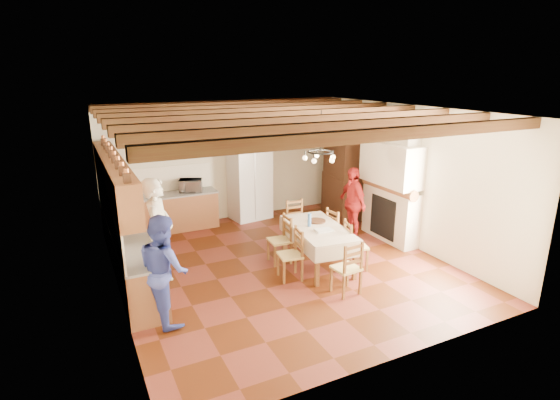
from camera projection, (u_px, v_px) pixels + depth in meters
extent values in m
cube|color=#481D09|center=(282.00, 266.00, 8.57)|extent=(6.00, 6.50, 0.02)
cube|color=silver|center=(282.00, 110.00, 7.71)|extent=(6.00, 6.50, 0.02)
cube|color=beige|center=(225.00, 161.00, 10.95)|extent=(6.00, 0.02, 3.00)
cube|color=beige|center=(401.00, 256.00, 5.33)|extent=(6.00, 0.02, 3.00)
cube|color=beige|center=(111.00, 214.00, 6.87)|extent=(0.02, 6.50, 3.00)
cube|color=beige|center=(407.00, 176.00, 9.41)|extent=(0.02, 6.50, 3.00)
cube|color=brown|center=(129.00, 250.00, 8.21)|extent=(0.60, 4.30, 0.86)
cube|color=brown|center=(168.00, 213.00, 10.33)|extent=(2.30, 0.60, 0.86)
cube|color=slate|center=(127.00, 228.00, 8.08)|extent=(0.62, 4.30, 0.04)
cube|color=slate|center=(167.00, 195.00, 10.20)|extent=(2.34, 0.62, 0.04)
cube|color=white|center=(108.00, 213.00, 7.87)|extent=(0.03, 4.30, 0.60)
cube|color=white|center=(163.00, 179.00, 10.36)|extent=(2.30, 0.03, 0.60)
cube|color=brown|center=(114.00, 178.00, 7.75)|extent=(0.35, 4.20, 0.70)
cube|color=black|center=(280.00, 143.00, 11.47)|extent=(0.34, 0.03, 0.42)
cube|color=silver|center=(249.00, 181.00, 11.13)|extent=(1.06, 0.91, 1.93)
cube|color=silver|center=(318.00, 228.00, 8.39)|extent=(1.12, 1.90, 0.05)
cube|color=brown|center=(317.00, 267.00, 7.65)|extent=(0.08, 0.08, 0.75)
cube|color=brown|center=(355.00, 261.00, 7.89)|extent=(0.08, 0.08, 0.75)
cube|color=brown|center=(286.00, 235.00, 9.11)|extent=(0.08, 0.08, 0.75)
cube|color=brown|center=(318.00, 231.00, 9.34)|extent=(0.08, 0.08, 0.75)
torus|color=black|center=(320.00, 152.00, 7.96)|extent=(0.47, 0.47, 0.03)
imported|color=white|center=(159.00, 233.00, 7.54)|extent=(0.72, 0.85, 1.97)
imported|color=#3C49A9|center=(164.00, 269.00, 6.47)|extent=(0.81, 0.95, 1.69)
imported|color=red|center=(352.00, 203.00, 9.81)|extent=(0.46, 0.98, 1.64)
imported|color=silver|center=(191.00, 185.00, 10.40)|extent=(0.62, 0.51, 0.29)
imported|color=#392013|center=(245.00, 137.00, 10.77)|extent=(0.36, 0.36, 0.31)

